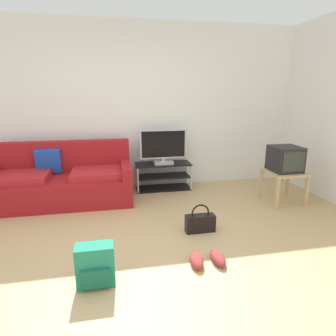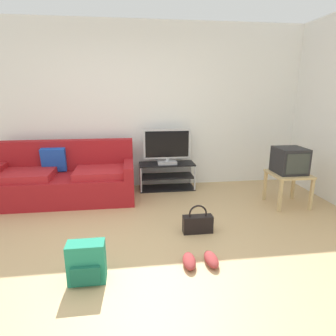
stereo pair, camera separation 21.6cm
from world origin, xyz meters
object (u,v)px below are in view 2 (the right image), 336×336
Objects in this scene: sneakers_pair at (200,260)px; side_table at (288,178)px; tv_stand at (167,176)px; backpack at (87,263)px; crt_tv at (290,160)px; handbag at (198,223)px; couch at (66,179)px; flat_tv at (167,147)px.

side_table is at bearing 39.16° from sneakers_pair.
backpack is at bearing -112.98° from tv_stand.
handbag is (-1.48, -0.68, -0.55)m from crt_tv.
side_table is 1.26× the size of crt_tv.
side_table reaches higher than tv_stand.
couch is 3.29m from side_table.
handbag is at bearing -155.77° from side_table.
crt_tv is 3.05m from backpack.
handbag is at bearing 79.03° from sneakers_pair.
side_table reaches higher than backpack.
sneakers_pair is (-1.61, -1.33, -0.62)m from crt_tv.
tv_stand is at bearing 95.55° from handbag.
crt_tv reaches higher than sneakers_pair.
side_table is (1.64, -0.93, -0.33)m from flat_tv.
couch reaches higher than side_table.
flat_tv is 2.34m from sneakers_pair.
sneakers_pair is at bearing -89.17° from flat_tv.
handbag is at bearing 44.76° from backpack.
sneakers_pair is at bearing -140.50° from crt_tv.
side_table is at bearing 40.03° from backpack.
flat_tv is 2.11× the size of backpack.
side_table is at bearing -11.71° from couch.
flat_tv reaches higher than crt_tv.
tv_stand is 2.64× the size of handbag.
couch is 2.62× the size of flat_tv.
crt_tv is 1.18× the size of handbag.
side_table reaches higher than sneakers_pair.
flat_tv is at bearing 151.01° from crt_tv.
couch is at bearing 117.20° from backpack.
tv_stand is 1.90m from side_table.
backpack is at bearing -74.59° from couch.
flat_tv is 2.61m from backpack.
crt_tv is 2.17m from sneakers_pair.
crt_tv is at bearing -28.99° from flat_tv.
couch is 3.91× the size of side_table.
flat_tv is 2.21× the size of handbag.
couch is at bearing -170.75° from flat_tv.
couch is 5.76× the size of sneakers_pair.
tv_stand is at bearing 10.04° from couch.
couch is 5.53× the size of backpack.
crt_tv is at bearing 39.50° from sneakers_pair.
backpack is 1.05× the size of handbag.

